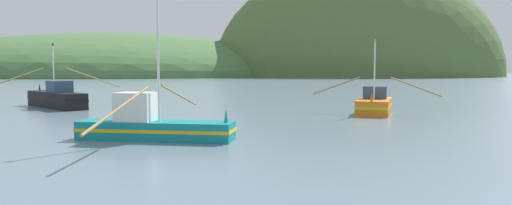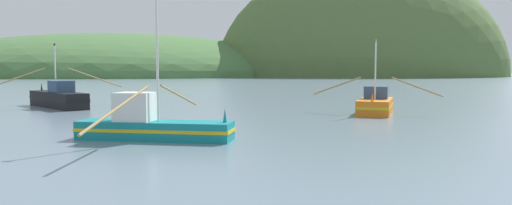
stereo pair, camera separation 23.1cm
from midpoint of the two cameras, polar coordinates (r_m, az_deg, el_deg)
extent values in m
ellipsoid|color=#516B38|center=(221.91, 12.26, 3.24)|extent=(134.95, 107.96, 105.66)
ellipsoid|color=#47703D|center=(238.65, -16.95, 3.22)|extent=(193.67, 154.93, 40.69)
cube|color=orange|center=(37.55, 14.35, -0.45)|extent=(4.87, 6.45, 1.15)
cube|color=gold|center=(37.54, 14.36, -0.37)|extent=(4.92, 6.52, 0.21)
cone|color=orange|center=(34.73, 14.01, 0.71)|extent=(0.27, 0.27, 0.70)
cube|color=#334C6B|center=(37.84, 14.43, 1.22)|extent=(2.20, 1.97, 1.01)
cylinder|color=silver|center=(36.85, 14.36, 3.83)|extent=(0.12, 0.12, 4.47)
cube|color=gold|center=(36.91, 14.43, 7.49)|extent=(0.19, 0.33, 0.20)
cylinder|color=#997F4C|center=(37.34, 19.12, 1.85)|extent=(3.45, 1.84, 1.53)
cylinder|color=#997F4C|center=(37.82, 9.74, 2.06)|extent=(3.45, 1.84, 1.53)
cube|color=#147F84|center=(23.61, -12.62, -3.41)|extent=(8.02, 3.97, 0.93)
cube|color=gold|center=(23.60, -12.62, -3.30)|extent=(8.10, 4.01, 0.17)
cone|color=#147F84|center=(22.46, -4.05, -1.61)|extent=(0.25, 0.25, 0.70)
cube|color=silver|center=(23.88, -14.98, -0.50)|extent=(2.19, 2.01, 1.44)
cylinder|color=silver|center=(23.34, -12.36, 5.12)|extent=(0.12, 0.12, 6.07)
cylinder|color=#997F4C|center=(27.20, -9.62, 0.81)|extent=(1.91, 5.98, 1.58)
cylinder|color=#997F4C|center=(19.81, -16.88, -0.58)|extent=(1.91, 5.98, 1.58)
cube|color=black|center=(45.80, -23.74, 0.32)|extent=(7.06, 8.76, 1.43)
cube|color=black|center=(45.79, -23.75, 0.41)|extent=(7.13, 8.84, 0.26)
cone|color=black|center=(49.79, -25.46, 1.78)|extent=(0.28, 0.28, 0.70)
cube|color=#334C6B|center=(44.86, -23.39, 1.84)|extent=(2.62, 2.73, 1.04)
cylinder|color=silver|center=(46.13, -24.04, 3.84)|extent=(0.12, 0.12, 4.22)
cube|color=black|center=(46.18, -24.12, 6.61)|extent=(0.23, 0.31, 0.20)
cylinder|color=#997F4C|center=(44.61, -28.25, 2.58)|extent=(4.41, 3.20, 1.98)
cylinder|color=#997F4C|center=(47.08, -19.62, 2.90)|extent=(4.41, 3.20, 1.98)
camera|label=1|loc=(0.12, -90.23, -0.02)|focal=32.14mm
camera|label=2|loc=(0.12, 89.77, 0.02)|focal=32.14mm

